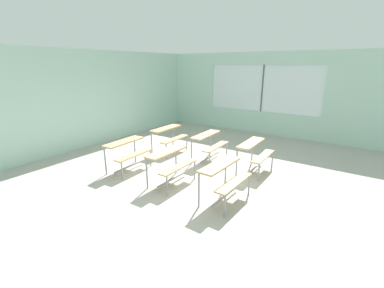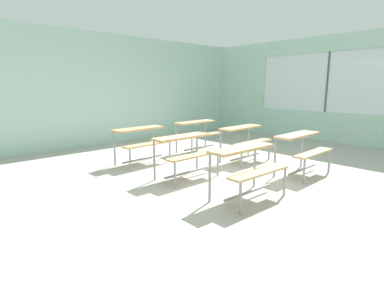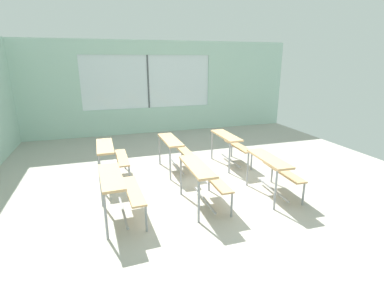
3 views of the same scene
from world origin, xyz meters
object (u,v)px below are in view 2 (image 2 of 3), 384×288
Objects in this scene: desk_bench_r1c0 at (186,146)px; desk_bench_r2c0 at (142,137)px; desk_bench_r0c1 at (303,144)px; desk_bench_r2c1 at (198,129)px; desk_bench_r1c1 at (245,135)px; desk_bench_r0c0 at (248,161)px.

desk_bench_r2c0 is (-0.01, 1.37, 0.00)m from desk_bench_r1c0.
desk_bench_r2c1 is at bearing 89.79° from desk_bench_r0c1.
desk_bench_r1c1 is (1.71, 0.04, 0.00)m from desk_bench_r1c0.
desk_bench_r0c0 and desk_bench_r2c1 have the same top height.
desk_bench_r2c0 is at bearing 141.26° from desk_bench_r1c1.
desk_bench_r0c0 and desk_bench_r1c0 have the same top height.
desk_bench_r2c1 is (1.67, 0.04, 0.00)m from desk_bench_r2c0.
desk_bench_r1c0 is 1.37m from desk_bench_r2c0.
desk_bench_r2c0 is (0.01, 2.71, 0.00)m from desk_bench_r0c0.
desk_bench_r2c1 is (-0.02, 2.69, 0.00)m from desk_bench_r0c1.
desk_bench_r0c1 and desk_bench_r2c0 have the same top height.
desk_bench_r2c0 is (-1.69, 2.65, 0.00)m from desk_bench_r0c1.
desk_bench_r0c0 is at bearing -142.60° from desk_bench_r1c1.
desk_bench_r1c0 is 0.98× the size of desk_bench_r2c0.
desk_bench_r0c0 is 1.01× the size of desk_bench_r0c1.
desk_bench_r1c1 is 1.38m from desk_bench_r2c1.
desk_bench_r1c0 is at bearing -92.14° from desk_bench_r2c0.
desk_bench_r1c1 is 1.01× the size of desk_bench_r2c1.
desk_bench_r0c1 is (1.71, 0.06, 0.00)m from desk_bench_r0c0.
desk_bench_r1c1 and desk_bench_r2c0 have the same top height.
desk_bench_r1c0 is 0.99× the size of desk_bench_r1c1.
desk_bench_r2c0 is at bearing 91.43° from desk_bench_r0c0.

